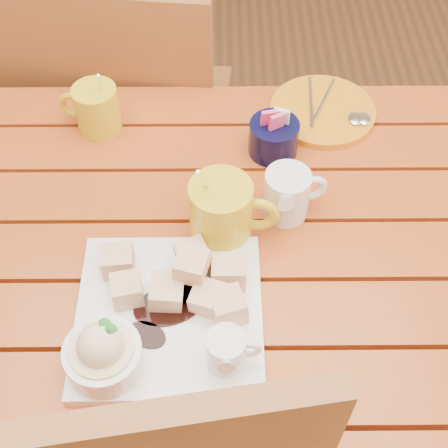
{
  "coord_description": "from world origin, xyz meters",
  "views": [
    {
      "loc": [
        0.05,
        -0.58,
        1.54
      ],
      "look_at": [
        0.05,
        -0.0,
        0.82
      ],
      "focal_mm": 50.0,
      "sensor_mm": 36.0,
      "label": 1
    }
  ],
  "objects_px": {
    "dessert_plate": "(157,319)",
    "chair_far": "(129,123)",
    "coffee_mug_left": "(96,108)",
    "coffee_mug_right": "(223,211)",
    "table": "(193,287)",
    "orange_saucer": "(324,111)"
  },
  "relations": [
    {
      "from": "orange_saucer",
      "to": "chair_far",
      "type": "bearing_deg",
      "value": 151.13
    },
    {
      "from": "coffee_mug_left",
      "to": "coffee_mug_right",
      "type": "relative_size",
      "value": 0.81
    },
    {
      "from": "coffee_mug_left",
      "to": "chair_far",
      "type": "distance_m",
      "value": 0.38
    },
    {
      "from": "coffee_mug_right",
      "to": "orange_saucer",
      "type": "relative_size",
      "value": 0.83
    },
    {
      "from": "dessert_plate",
      "to": "orange_saucer",
      "type": "bearing_deg",
      "value": 58.16
    },
    {
      "from": "dessert_plate",
      "to": "coffee_mug_left",
      "type": "height_order",
      "value": "coffee_mug_left"
    },
    {
      "from": "dessert_plate",
      "to": "table",
      "type": "bearing_deg",
      "value": 73.73
    },
    {
      "from": "table",
      "to": "chair_far",
      "type": "bearing_deg",
      "value": 107.6
    },
    {
      "from": "table",
      "to": "coffee_mug_left",
      "type": "bearing_deg",
      "value": 121.93
    },
    {
      "from": "coffee_mug_right",
      "to": "orange_saucer",
      "type": "distance_m",
      "value": 0.35
    },
    {
      "from": "dessert_plate",
      "to": "orange_saucer",
      "type": "xyz_separation_m",
      "value": [
        0.28,
        0.46,
        -0.02
      ]
    },
    {
      "from": "coffee_mug_left",
      "to": "chair_far",
      "type": "bearing_deg",
      "value": 102.6
    },
    {
      "from": "orange_saucer",
      "to": "coffee_mug_left",
      "type": "bearing_deg",
      "value": -175.39
    },
    {
      "from": "orange_saucer",
      "to": "chair_far",
      "type": "height_order",
      "value": "chair_far"
    },
    {
      "from": "coffee_mug_right",
      "to": "chair_far",
      "type": "bearing_deg",
      "value": 119.44
    },
    {
      "from": "orange_saucer",
      "to": "table",
      "type": "bearing_deg",
      "value": -127.54
    },
    {
      "from": "coffee_mug_right",
      "to": "table",
      "type": "bearing_deg",
      "value": -142.97
    },
    {
      "from": "dessert_plate",
      "to": "coffee_mug_right",
      "type": "xyz_separation_m",
      "value": [
        0.09,
        0.17,
        0.03
      ]
    },
    {
      "from": "orange_saucer",
      "to": "chair_far",
      "type": "relative_size",
      "value": 0.21
    },
    {
      "from": "orange_saucer",
      "to": "dessert_plate",
      "type": "bearing_deg",
      "value": -121.84
    },
    {
      "from": "coffee_mug_right",
      "to": "chair_far",
      "type": "relative_size",
      "value": 0.18
    },
    {
      "from": "dessert_plate",
      "to": "chair_far",
      "type": "xyz_separation_m",
      "value": [
        -0.13,
        0.69,
        -0.26
      ]
    }
  ]
}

